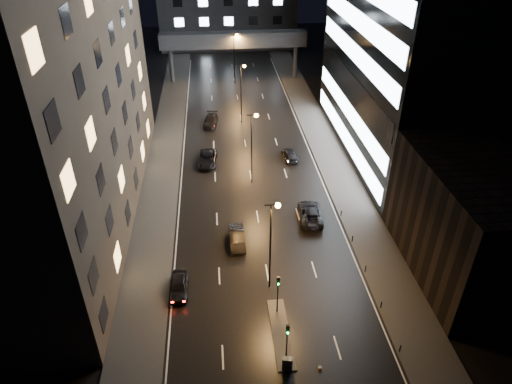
% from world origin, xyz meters
% --- Properties ---
extents(ground, '(160.00, 160.00, 0.00)m').
position_xyz_m(ground, '(0.00, 40.00, 0.00)').
color(ground, black).
rests_on(ground, ground).
extents(sidewalk_left, '(5.00, 110.00, 0.15)m').
position_xyz_m(sidewalk_left, '(-12.50, 35.00, 0.07)').
color(sidewalk_left, '#383533').
rests_on(sidewalk_left, ground).
extents(sidewalk_right, '(5.00, 110.00, 0.15)m').
position_xyz_m(sidewalk_right, '(12.50, 35.00, 0.07)').
color(sidewalk_right, '#383533').
rests_on(sidewalk_right, ground).
extents(building_left, '(15.00, 48.00, 40.00)m').
position_xyz_m(building_left, '(-22.50, 24.00, 20.00)').
color(building_left, '#2D2319').
rests_on(building_left, ground).
extents(building_right_low, '(10.00, 18.00, 12.00)m').
position_xyz_m(building_right_low, '(20.00, 9.00, 6.00)').
color(building_right_low, black).
rests_on(building_right_low, ground).
extents(skybridge, '(30.00, 3.00, 10.00)m').
position_xyz_m(skybridge, '(0.00, 70.00, 8.34)').
color(skybridge, '#333335').
rests_on(skybridge, ground).
extents(median_island, '(1.60, 8.00, 0.15)m').
position_xyz_m(median_island, '(0.30, 2.00, 0.07)').
color(median_island, '#383533').
rests_on(median_island, ground).
extents(traffic_signal_near, '(0.28, 0.34, 4.40)m').
position_xyz_m(traffic_signal_near, '(0.30, 4.49, 3.09)').
color(traffic_signal_near, black).
rests_on(traffic_signal_near, median_island).
extents(traffic_signal_far, '(0.28, 0.34, 4.40)m').
position_xyz_m(traffic_signal_far, '(0.30, -1.01, 3.09)').
color(traffic_signal_far, black).
rests_on(traffic_signal_far, median_island).
extents(bollard_row, '(0.12, 25.12, 0.90)m').
position_xyz_m(bollard_row, '(10.20, 6.50, 0.45)').
color(bollard_row, black).
rests_on(bollard_row, ground).
extents(streetlight_near, '(1.45, 0.50, 10.15)m').
position_xyz_m(streetlight_near, '(0.16, 8.00, 6.50)').
color(streetlight_near, black).
rests_on(streetlight_near, ground).
extents(streetlight_mid_a, '(1.45, 0.50, 10.15)m').
position_xyz_m(streetlight_mid_a, '(0.16, 28.00, 6.50)').
color(streetlight_mid_a, black).
rests_on(streetlight_mid_a, ground).
extents(streetlight_mid_b, '(1.45, 0.50, 10.15)m').
position_xyz_m(streetlight_mid_b, '(0.16, 48.00, 6.50)').
color(streetlight_mid_b, black).
rests_on(streetlight_mid_b, ground).
extents(streetlight_far, '(1.45, 0.50, 10.15)m').
position_xyz_m(streetlight_far, '(0.16, 68.00, 6.50)').
color(streetlight_far, black).
rests_on(streetlight_far, ground).
extents(car_away_a, '(1.76, 4.34, 1.48)m').
position_xyz_m(car_away_a, '(-9.00, 8.16, 0.74)').
color(car_away_a, black).
rests_on(car_away_a, ground).
extents(car_away_b, '(1.79, 4.87, 1.59)m').
position_xyz_m(car_away_b, '(-2.85, 15.11, 0.80)').
color(car_away_b, black).
rests_on(car_away_b, ground).
extents(car_away_c, '(3.13, 5.89, 1.58)m').
position_xyz_m(car_away_c, '(-6.00, 33.90, 0.79)').
color(car_away_c, black).
rests_on(car_away_c, ground).
extents(car_away_d, '(2.86, 5.62, 1.56)m').
position_xyz_m(car_away_d, '(-5.33, 47.42, 0.78)').
color(car_away_d, black).
rests_on(car_away_d, ground).
extents(car_toward_a, '(3.22, 6.10, 1.64)m').
position_xyz_m(car_toward_a, '(6.31, 18.97, 0.82)').
color(car_toward_a, black).
rests_on(car_toward_a, ground).
extents(car_toward_b, '(2.29, 4.78, 1.34)m').
position_xyz_m(car_toward_b, '(6.28, 34.19, 0.67)').
color(car_toward_b, black).
rests_on(car_toward_b, ground).
extents(utility_cabinet, '(0.90, 0.60, 1.24)m').
position_xyz_m(utility_cabinet, '(0.28, -1.70, 0.77)').
color(utility_cabinet, '#47474A').
rests_on(utility_cabinet, median_island).
extents(cone_b, '(0.35, 0.35, 0.49)m').
position_xyz_m(cone_b, '(3.00, -2.01, 0.25)').
color(cone_b, orange).
rests_on(cone_b, ground).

